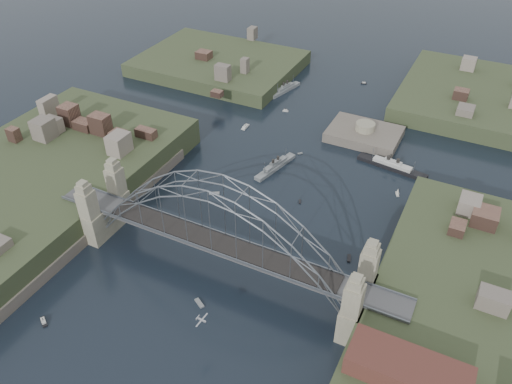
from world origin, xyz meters
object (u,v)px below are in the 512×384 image
object	(u,v)px
wharf_shed	(408,370)
ocean_liner	(392,166)
bridge	(218,229)
fort_island	(363,139)
naval_cruiser_near	(275,166)
naval_cruiser_far	(285,89)

from	to	relation	value
wharf_shed	ocean_liner	xyz separation A→B (m)	(-19.75, 71.33, -9.21)
wharf_shed	bridge	bearing A→B (deg)	162.35
fort_island	naval_cruiser_near	bearing A→B (deg)	-122.83
bridge	naval_cruiser_far	world-z (taller)	bridge
bridge	fort_island	bearing A→B (deg)	80.27
naval_cruiser_near	bridge	bearing A→B (deg)	-82.09
fort_island	naval_cruiser_near	size ratio (longest dim) A/B	1.33
naval_cruiser_near	wharf_shed	bearing A→B (deg)	-48.46
wharf_shed	naval_cruiser_near	distance (m)	75.77
naval_cruiser_far	ocean_liner	xyz separation A→B (m)	(47.83, -31.77, -0.01)
bridge	naval_cruiser_near	xyz separation A→B (m)	(-5.88, 42.29, -11.56)
naval_cruiser_near	naval_cruiser_far	size ratio (longest dim) A/B	1.08
bridge	wharf_shed	xyz separation A→B (m)	(44.00, -14.00, -2.32)
bridge	fort_island	size ratio (longest dim) A/B	3.82
fort_island	bridge	bearing A→B (deg)	-99.73
wharf_shed	ocean_liner	distance (m)	74.58
naval_cruiser_near	naval_cruiser_far	xyz separation A→B (m)	(-17.70, 46.81, 0.04)
bridge	wharf_shed	world-z (taller)	bridge
fort_island	ocean_liner	xyz separation A→B (m)	(12.25, -12.67, 1.13)
wharf_shed	naval_cruiser_far	distance (m)	123.61
bridge	fort_island	distance (m)	72.14
bridge	naval_cruiser_far	bearing A→B (deg)	104.82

